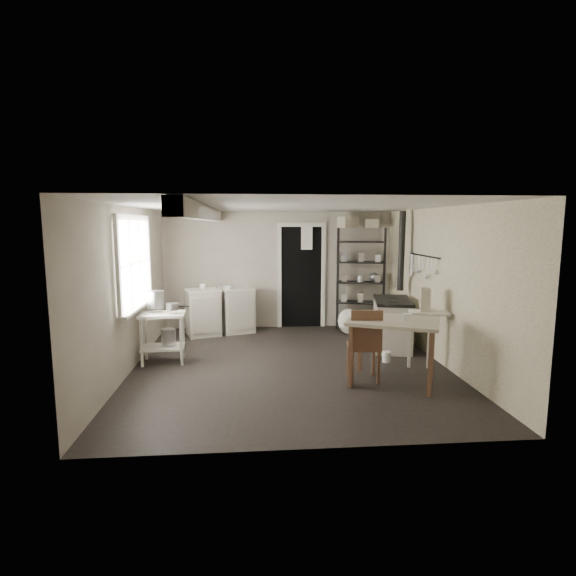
{
  "coord_description": "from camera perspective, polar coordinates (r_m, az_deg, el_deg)",
  "views": [
    {
      "loc": [
        -0.56,
        -6.34,
        2.05
      ],
      "look_at": [
        0.0,
        0.3,
        1.1
      ],
      "focal_mm": 28.0,
      "sensor_mm": 36.0,
      "label": 1
    }
  ],
  "objects": [
    {
      "name": "shelf_jar",
      "position": [
        8.86,
        6.96,
        3.58
      ],
      "size": [
        0.09,
        0.09,
        0.18
      ],
      "primitive_type": "imported",
      "rotation": [
        0.0,
        0.0,
        -0.11
      ],
      "color": "white",
      "rests_on": "shelf_rack"
    },
    {
      "name": "table_cup",
      "position": [
        5.88,
        14.7,
        -4.39
      ],
      "size": [
        0.12,
        0.12,
        0.09
      ],
      "primitive_type": "imported",
      "rotation": [
        0.0,
        0.0,
        0.28
      ],
      "color": "white",
      "rests_on": "work_table"
    },
    {
      "name": "ceiling_beam",
      "position": [
        6.38,
        -10.72,
        9.32
      ],
      "size": [
        0.18,
        5.0,
        0.18
      ],
      "primitive_type": null,
      "color": "silver",
      "rests_on": "ceiling"
    },
    {
      "name": "oats_box",
      "position": [
        6.65,
        17.02,
        -1.25
      ],
      "size": [
        0.19,
        0.25,
        0.33
      ],
      "primitive_type": "cube",
      "rotation": [
        0.0,
        0.0,
        -0.29
      ],
      "color": "beige",
      "rests_on": "side_ledge"
    },
    {
      "name": "window",
      "position": [
        6.77,
        -19.01,
        3.01
      ],
      "size": [
        0.12,
        1.76,
        1.28
      ],
      "primitive_type": null,
      "color": "silver",
      "rests_on": "wall_left"
    },
    {
      "name": "flour_sack",
      "position": [
        8.54,
        7.69,
        -4.21
      ],
      "size": [
        0.49,
        0.45,
        0.48
      ],
      "primitive_type": "ellipsoid",
      "rotation": [
        0.0,
        0.0,
        0.34
      ],
      "color": "white",
      "rests_on": "ground"
    },
    {
      "name": "stove",
      "position": [
        7.68,
        13.09,
        -4.21
      ],
      "size": [
        0.78,
        1.14,
        0.82
      ],
      "primitive_type": null,
      "rotation": [
        0.0,
        0.0,
        -0.21
      ],
      "color": "beige",
      "rests_on": "ground"
    },
    {
      "name": "stockpot",
      "position": [
        6.97,
        -16.47,
        -1.39
      ],
      "size": [
        0.25,
        0.25,
        0.26
      ],
      "primitive_type": "cylinder",
      "rotation": [
        0.0,
        0.0,
        0.05
      ],
      "color": "silver",
      "rests_on": "prep_table"
    },
    {
      "name": "floor",
      "position": [
        6.69,
        0.22,
        -9.73
      ],
      "size": [
        5.0,
        5.0,
        0.0
      ],
      "primitive_type": "plane",
      "color": "black",
      "rests_on": "ground"
    },
    {
      "name": "side_ledge",
      "position": [
        6.74,
        17.33,
        -6.18
      ],
      "size": [
        0.59,
        0.4,
        0.83
      ],
      "primitive_type": null,
      "rotation": [
        0.0,
        0.0,
        -0.22
      ],
      "color": "silver",
      "rests_on": "ground"
    },
    {
      "name": "doorway",
      "position": [
        8.93,
        1.7,
        1.35
      ],
      "size": [
        0.96,
        0.1,
        2.08
      ],
      "primitive_type": null,
      "color": "silver",
      "rests_on": "ground"
    },
    {
      "name": "prep_table",
      "position": [
        6.96,
        -15.6,
        -5.91
      ],
      "size": [
        0.68,
        0.51,
        0.75
      ],
      "primitive_type": null,
      "rotation": [
        0.0,
        0.0,
        0.06
      ],
      "color": "silver",
      "rests_on": "ground"
    },
    {
      "name": "shelf_rack",
      "position": [
        8.92,
        9.21,
        0.92
      ],
      "size": [
        1.0,
        0.59,
        1.98
      ],
      "primitive_type": null,
      "rotation": [
        0.0,
        0.0,
        -0.25
      ],
      "color": "black",
      "rests_on": "ground"
    },
    {
      "name": "wallpaper_panel",
      "position": [
        6.99,
        18.83,
        0.28
      ],
      "size": [
        0.01,
        5.0,
        2.3
      ],
      "primitive_type": null,
      "color": "beige",
      "rests_on": "wall_right"
    },
    {
      "name": "wall_back",
      "position": [
        8.91,
        -1.19,
        2.31
      ],
      "size": [
        4.5,
        0.02,
        2.3
      ],
      "primitive_type": "cube",
      "color": "#BBB19F",
      "rests_on": "ground"
    },
    {
      "name": "mixing_bowl",
      "position": [
        8.43,
        -7.7,
        0.54
      ],
      "size": [
        0.28,
        0.28,
        0.06
      ],
      "primitive_type": "imported",
      "rotation": [
        0.0,
        0.0,
        0.1
      ],
      "color": "white",
      "rests_on": "base_cabinets"
    },
    {
      "name": "storage_box_b",
      "position": [
        8.92,
        10.56,
        7.59
      ],
      "size": [
        0.29,
        0.28,
        0.17
      ],
      "primitive_type": "cube",
      "rotation": [
        0.0,
        0.0,
        -0.17
      ],
      "color": "beige",
      "rests_on": "shelf_rack"
    },
    {
      "name": "ceiling",
      "position": [
        6.37,
        0.23,
        10.36
      ],
      "size": [
        5.0,
        5.0,
        0.0
      ],
      "primitive_type": "plane",
      "rotation": [
        3.14,
        0.0,
        0.0
      ],
      "color": "silver",
      "rests_on": "wall_back"
    },
    {
      "name": "wall_front",
      "position": [
        3.99,
        3.4,
        -4.94
      ],
      "size": [
        4.5,
        0.02,
        2.3
      ],
      "primitive_type": "cube",
      "color": "#BBB19F",
      "rests_on": "ground"
    },
    {
      "name": "work_table",
      "position": [
        5.99,
        13.11,
        -8.3
      ],
      "size": [
        1.34,
        1.17,
        0.85
      ],
      "primitive_type": null,
      "rotation": [
        0.0,
        0.0,
        -0.43
      ],
      "color": "beige",
      "rests_on": "ground"
    },
    {
      "name": "counter_cup",
      "position": [
        8.42,
        -10.74,
        0.61
      ],
      "size": [
        0.14,
        0.14,
        0.11
      ],
      "primitive_type": "imported",
      "rotation": [
        0.0,
        0.0,
        0.08
      ],
      "color": "white",
      "rests_on": "base_cabinets"
    },
    {
      "name": "utensil_rail",
      "position": [
        7.49,
        16.78,
        3.93
      ],
      "size": [
        0.06,
        1.2,
        0.44
      ],
      "primitive_type": null,
      "color": "silver",
      "rests_on": "wall_right"
    },
    {
      "name": "saucepan",
      "position": [
        6.81,
        -14.42,
        -2.3
      ],
      "size": [
        0.22,
        0.22,
        0.1
      ],
      "primitive_type": "cylinder",
      "rotation": [
        0.0,
        0.0,
        -0.28
      ],
      "color": "silver",
      "rests_on": "prep_table"
    },
    {
      "name": "wall_right",
      "position": [
        7.0,
        18.9,
        0.28
      ],
      "size": [
        0.02,
        5.0,
        2.3
      ],
      "primitive_type": "cube",
      "color": "#BBB19F",
      "rests_on": "ground"
    },
    {
      "name": "chair",
      "position": [
        6.03,
        9.59,
        -7.05
      ],
      "size": [
        0.43,
        0.45,
        0.97
      ],
      "primitive_type": null,
      "rotation": [
        0.0,
        0.0,
        -0.08
      ],
      "color": "brown",
      "rests_on": "ground"
    },
    {
      "name": "stovepipe",
      "position": [
        8.01,
        14.21,
        4.57
      ],
      "size": [
        0.11,
        0.11,
        1.38
      ],
      "primitive_type": null,
      "rotation": [
        0.0,
        0.0,
        -0.02
      ],
      "color": "black",
      "rests_on": "stove"
    },
    {
      "name": "floor_crock",
      "position": [
        6.96,
        12.42,
        -8.57
      ],
      "size": [
        0.14,
        0.14,
        0.16
      ],
      "primitive_type": "cylinder",
      "rotation": [
        0.0,
        0.0,
        -0.05
      ],
      "color": "white",
      "rests_on": "ground"
    },
    {
      "name": "wall_left",
      "position": [
        6.63,
        -19.54,
        -0.17
      ],
      "size": [
        0.02,
        5.0,
        2.3
      ],
      "primitive_type": "cube",
      "color": "#BBB19F",
      "rests_on": "ground"
    },
    {
      "name": "bucket",
      "position": [
        6.98,
        -14.94,
        -5.97
      ],
      "size": [
        0.23,
        0.23,
        0.23
      ],
      "primitive_type": "cylinder",
      "rotation": [
        0.0,
        0.0,
        -0.08
      ],
      "color": "silver",
      "rests_on": "prep_table"
    },
    {
      "name": "base_cabinets",
      "position": [
        8.55,
        -8.61,
        -2.7
      ],
      "size": [
        1.42,
        0.93,
        0.86
      ],
      "primitive_type": null,
      "rotation": [
        0.0,
        0.0,
        0.31
      ],
      "color": "beige",
      "rests_on": "ground"
    },
    {
      "name": "storage_box_a",
      "position": [
        8.79,
        7.59,
        7.78
      ],
      "size": [
        0.39,
        0.37,
        0.21
      ],
      "primitive_type": "cube",
      "rotation": [
        0.0,
        0.0,
        0.39
      ],
      "color": "beige",
      "rests_on": "shelf_rack"
    }
  ]
}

